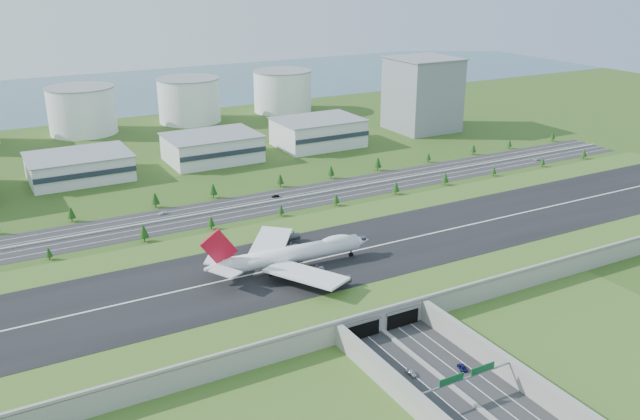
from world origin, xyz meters
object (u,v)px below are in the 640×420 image
office_tower (422,95)px  car_7 (162,213)px  car_5 (275,196)px  car_0 (411,373)px  car_2 (462,367)px  car_6 (537,160)px  boeing_747 (291,254)px

office_tower → car_7: bearing=-159.0°
office_tower → car_5: bearing=-151.2°
office_tower → car_0: size_ratio=12.29×
car_5 → car_2: bearing=1.5°
office_tower → car_6: 114.25m
office_tower → car_5: (-170.98, -93.91, -26.67)m
car_7 → boeing_747: bearing=12.1°
office_tower → car_0: bearing=-127.3°
office_tower → car_2: (-190.62, -277.47, -26.70)m
boeing_747 → car_5: (41.54, 103.27, -13.53)m
boeing_747 → car_0: (5.48, -75.02, -13.48)m
car_6 → car_7: car_6 is taller
car_2 → office_tower: bearing=-104.8°
office_tower → car_2: 337.69m
car_0 → car_2: 17.23m
car_0 → office_tower: bearing=53.4°
car_2 → car_0: bearing=1.9°
car_5 → car_0: bearing=-3.8°
car_2 → car_5: 184.61m
boeing_747 → car_5: boeing_747 is taller
car_2 → car_6: (204.15, 167.19, 0.06)m
car_0 → car_6: bearing=37.0°
car_0 → car_7: size_ratio=0.98×
car_0 → car_6: car_0 is taller
office_tower → boeing_747: bearing=-137.1°
office_tower → car_6: office_tower is taller
boeing_747 → car_7: size_ratio=15.97×
car_5 → car_6: 185.23m
car_6 → car_7: (-247.98, 20.30, -0.08)m
car_6 → car_7: bearing=83.5°
car_0 → car_2: (16.41, -5.26, -0.09)m
car_5 → boeing_747: bearing=-14.3°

